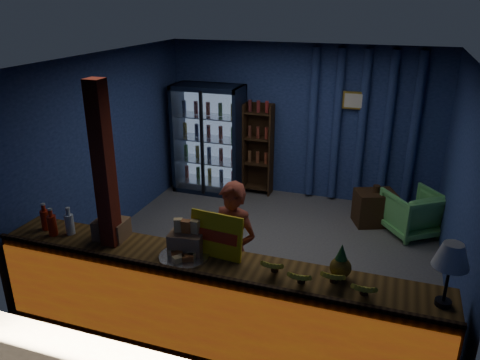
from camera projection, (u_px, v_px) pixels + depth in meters
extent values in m
plane|color=#515154|center=(263.00, 252.00, 6.42)|extent=(4.60, 4.60, 0.00)
plane|color=navy|center=(301.00, 122.00, 7.89)|extent=(4.60, 0.00, 4.60)
plane|color=navy|center=(194.00, 243.00, 4.01)|extent=(4.60, 0.00, 4.60)
plane|color=navy|center=(110.00, 146.00, 6.65)|extent=(0.00, 4.40, 4.40)
plane|color=navy|center=(462.00, 185.00, 5.25)|extent=(0.00, 4.40, 4.40)
plane|color=#472D19|center=(267.00, 58.00, 5.48)|extent=(4.60, 4.60, 0.00)
cube|color=brown|center=(210.00, 303.00, 4.58)|extent=(4.40, 0.55, 0.95)
cube|color=red|center=(198.00, 321.00, 4.32)|extent=(4.35, 0.02, 0.81)
cube|color=#3B2512|center=(197.00, 274.00, 4.16)|extent=(4.40, 0.04, 0.04)
cube|color=maroon|center=(109.00, 212.00, 4.59)|extent=(0.16, 0.16, 2.60)
cube|color=black|center=(215.00, 135.00, 8.41)|extent=(1.20, 0.06, 1.90)
cube|color=black|center=(179.00, 137.00, 8.35)|extent=(0.06, 0.60, 1.90)
cube|color=black|center=(240.00, 143.00, 8.00)|extent=(0.06, 0.60, 1.90)
cube|color=black|center=(208.00, 87.00, 7.84)|extent=(1.20, 0.60, 0.08)
cube|color=black|center=(210.00, 188.00, 8.51)|extent=(1.20, 0.60, 0.08)
cube|color=#99B2D8|center=(214.00, 136.00, 8.37)|extent=(1.08, 0.02, 1.74)
cube|color=white|center=(203.00, 144.00, 7.93)|extent=(1.12, 0.02, 1.78)
cube|color=black|center=(202.00, 144.00, 7.91)|extent=(0.05, 0.05, 1.80)
cube|color=silver|center=(210.00, 181.00, 8.46)|extent=(1.08, 0.48, 0.02)
cylinder|color=#AA2D18|center=(187.00, 171.00, 8.55)|extent=(0.07, 0.07, 0.22)
cylinder|color=#266E1B|center=(198.00, 173.00, 8.48)|extent=(0.07, 0.07, 0.22)
cylinder|color=#A08918|center=(210.00, 174.00, 8.41)|extent=(0.07, 0.07, 0.22)
cylinder|color=navy|center=(221.00, 176.00, 8.34)|extent=(0.07, 0.07, 0.22)
cylinder|color=maroon|center=(233.00, 177.00, 8.28)|extent=(0.07, 0.07, 0.22)
cube|color=silver|center=(209.00, 160.00, 8.31)|extent=(1.08, 0.48, 0.02)
cylinder|color=#266E1B|center=(186.00, 151.00, 8.40)|extent=(0.07, 0.07, 0.22)
cylinder|color=#A08918|center=(198.00, 152.00, 8.33)|extent=(0.07, 0.07, 0.22)
cylinder|color=navy|center=(209.00, 153.00, 8.27)|extent=(0.07, 0.07, 0.22)
cylinder|color=maroon|center=(221.00, 154.00, 8.20)|extent=(0.07, 0.07, 0.22)
cylinder|color=#AA2D18|center=(233.00, 156.00, 8.13)|extent=(0.07, 0.07, 0.22)
cube|color=silver|center=(209.00, 138.00, 8.17)|extent=(1.08, 0.48, 0.02)
cylinder|color=#A08918|center=(185.00, 129.00, 8.26)|extent=(0.07, 0.07, 0.22)
cylinder|color=navy|center=(197.00, 130.00, 8.19)|extent=(0.07, 0.07, 0.22)
cylinder|color=maroon|center=(209.00, 131.00, 8.12)|extent=(0.07, 0.07, 0.22)
cylinder|color=#AA2D18|center=(221.00, 132.00, 8.05)|extent=(0.07, 0.07, 0.22)
cylinder|color=#266E1B|center=(233.00, 133.00, 7.98)|extent=(0.07, 0.07, 0.22)
cube|color=silver|center=(208.00, 116.00, 8.02)|extent=(1.08, 0.48, 0.02)
cylinder|color=navy|center=(184.00, 107.00, 8.11)|extent=(0.07, 0.07, 0.22)
cylinder|color=maroon|center=(196.00, 108.00, 8.04)|extent=(0.07, 0.07, 0.22)
cylinder|color=#AA2D18|center=(208.00, 108.00, 7.98)|extent=(0.07, 0.07, 0.22)
cylinder|color=#266E1B|center=(220.00, 109.00, 7.91)|extent=(0.07, 0.07, 0.22)
cylinder|color=#A08918|center=(233.00, 110.00, 7.84)|extent=(0.07, 0.07, 0.22)
cube|color=#3B2512|center=(260.00, 148.00, 8.24)|extent=(0.50, 0.02, 1.60)
cube|color=#3B2512|center=(245.00, 148.00, 8.19)|extent=(0.03, 0.28, 1.60)
cube|color=#3B2512|center=(271.00, 151.00, 8.05)|extent=(0.03, 0.28, 1.60)
cube|color=#3B2512|center=(257.00, 187.00, 8.38)|extent=(0.46, 0.26, 0.02)
cube|color=#3B2512|center=(258.00, 163.00, 8.21)|extent=(0.46, 0.26, 0.02)
cube|color=#3B2512|center=(258.00, 139.00, 8.05)|extent=(0.46, 0.26, 0.02)
cube|color=#3B2512|center=(259.00, 113.00, 7.89)|extent=(0.46, 0.26, 0.02)
cylinder|color=navy|center=(312.00, 124.00, 7.77)|extent=(0.14, 0.14, 2.50)
cylinder|color=navy|center=(336.00, 126.00, 7.65)|extent=(0.14, 0.14, 2.50)
cylinder|color=navy|center=(361.00, 128.00, 7.53)|extent=(0.14, 0.14, 2.50)
cylinder|color=navy|center=(387.00, 130.00, 7.41)|extent=(0.14, 0.14, 2.50)
cylinder|color=navy|center=(414.00, 133.00, 7.29)|extent=(0.14, 0.14, 2.50)
cube|color=gold|center=(354.00, 100.00, 7.38)|extent=(0.36, 0.03, 0.28)
cube|color=silver|center=(354.00, 101.00, 7.36)|extent=(0.30, 0.01, 0.22)
imported|color=brown|center=(233.00, 250.00, 4.98)|extent=(0.62, 0.48, 1.51)
imported|color=#5FBE61|center=(412.00, 213.00, 6.83)|extent=(1.00, 1.01, 0.66)
cube|color=#3B2512|center=(374.00, 208.00, 7.15)|extent=(0.70, 0.61, 0.53)
cylinder|color=#3B2512|center=(377.00, 189.00, 7.04)|extent=(0.11, 0.11, 0.11)
cube|color=yellow|center=(216.00, 235.00, 4.42)|extent=(0.55, 0.16, 0.43)
cube|color=red|center=(215.00, 236.00, 4.40)|extent=(0.46, 0.08, 0.11)
cylinder|color=red|center=(45.00, 220.00, 4.97)|extent=(0.09, 0.09, 0.22)
cylinder|color=red|center=(43.00, 207.00, 4.91)|extent=(0.04, 0.04, 0.08)
cylinder|color=white|center=(43.00, 204.00, 4.90)|extent=(0.05, 0.05, 0.02)
cylinder|color=red|center=(52.00, 225.00, 4.85)|extent=(0.09, 0.09, 0.22)
cylinder|color=red|center=(50.00, 212.00, 4.79)|extent=(0.04, 0.04, 0.08)
cylinder|color=white|center=(50.00, 209.00, 4.78)|extent=(0.05, 0.05, 0.02)
cylinder|color=silver|center=(70.00, 224.00, 4.87)|extent=(0.09, 0.09, 0.22)
cylinder|color=silver|center=(68.00, 211.00, 4.82)|extent=(0.04, 0.04, 0.08)
cylinder|color=white|center=(67.00, 208.00, 4.81)|extent=(0.05, 0.05, 0.02)
cube|color=#9C744B|center=(112.00, 229.00, 4.79)|extent=(0.33, 0.27, 0.20)
cube|color=gold|center=(103.00, 213.00, 4.75)|extent=(0.09, 0.06, 0.13)
cube|color=#D25E27|center=(110.00, 214.00, 4.73)|extent=(0.09, 0.06, 0.13)
cube|color=gold|center=(117.00, 215.00, 4.71)|extent=(0.09, 0.06, 0.13)
cube|color=#9C744B|center=(187.00, 242.00, 4.53)|extent=(0.36, 0.30, 0.21)
cube|color=gold|center=(179.00, 225.00, 4.48)|extent=(0.09, 0.07, 0.13)
cube|color=#D25E27|center=(187.00, 226.00, 4.47)|extent=(0.09, 0.07, 0.13)
cube|color=gold|center=(195.00, 227.00, 4.45)|extent=(0.09, 0.07, 0.13)
cylinder|color=silver|center=(184.00, 256.00, 4.45)|extent=(0.48, 0.48, 0.03)
cube|color=gold|center=(193.00, 255.00, 4.41)|extent=(0.11, 0.07, 0.05)
cube|color=#D25E27|center=(193.00, 251.00, 4.48)|extent=(0.13, 0.13, 0.05)
cube|color=gold|center=(188.00, 248.00, 4.52)|extent=(0.07, 0.11, 0.05)
cube|color=#D25E27|center=(181.00, 248.00, 4.52)|extent=(0.13, 0.13, 0.05)
cube|color=gold|center=(175.00, 251.00, 4.47)|extent=(0.11, 0.07, 0.05)
cube|color=#D25E27|center=(174.00, 255.00, 4.40)|extent=(0.13, 0.13, 0.05)
cube|color=gold|center=(179.00, 258.00, 4.35)|extent=(0.07, 0.11, 0.05)
cube|color=#D25E27|center=(187.00, 257.00, 4.36)|extent=(0.13, 0.13, 0.05)
cylinder|color=black|center=(443.00, 303.00, 3.76)|extent=(0.13, 0.13, 0.04)
cylinder|color=black|center=(447.00, 282.00, 3.69)|extent=(0.03, 0.03, 0.40)
cone|color=white|center=(452.00, 255.00, 3.60)|extent=(0.29, 0.29, 0.20)
sphere|color=olive|center=(340.00, 268.00, 4.10)|extent=(0.19, 0.19, 0.19)
cone|color=#1F5A20|center=(342.00, 252.00, 4.04)|extent=(0.11, 0.11, 0.15)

